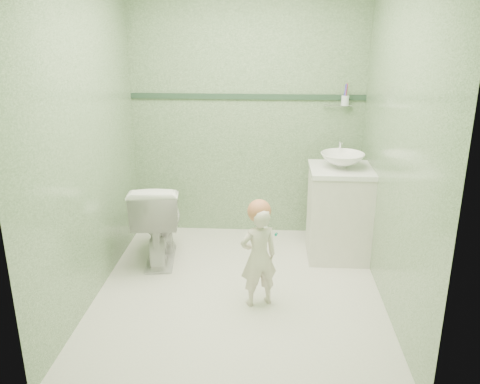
{
  "coord_description": "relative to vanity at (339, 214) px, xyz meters",
  "views": [
    {
      "loc": [
        0.22,
        -3.45,
        2.02
      ],
      "look_at": [
        0.0,
        0.15,
        0.78
      ],
      "focal_mm": 37.41,
      "sensor_mm": 36.0,
      "label": 1
    }
  ],
  "objects": [
    {
      "name": "ground",
      "position": [
        -0.84,
        -0.7,
        -0.4
      ],
      "size": [
        2.5,
        2.5,
        0.0
      ],
      "primitive_type": "plane",
      "color": "white",
      "rests_on": "ground"
    },
    {
      "name": "room_shell",
      "position": [
        -0.84,
        -0.7,
        0.8
      ],
      "size": [
        2.5,
        2.54,
        2.4
      ],
      "color": "gray",
      "rests_on": "ground"
    },
    {
      "name": "trim_stripe",
      "position": [
        -0.84,
        0.54,
        0.95
      ],
      "size": [
        2.2,
        0.02,
        0.05
      ],
      "primitive_type": "cube",
      "color": "#294432",
      "rests_on": "room_shell"
    },
    {
      "name": "vanity",
      "position": [
        0.0,
        0.0,
        0.0
      ],
      "size": [
        0.52,
        0.5,
        0.8
      ],
      "primitive_type": "cube",
      "color": "silver",
      "rests_on": "ground"
    },
    {
      "name": "counter",
      "position": [
        0.0,
        0.0,
        0.41
      ],
      "size": [
        0.54,
        0.52,
        0.04
      ],
      "primitive_type": "cube",
      "color": "white",
      "rests_on": "vanity"
    },
    {
      "name": "basin",
      "position": [
        0.0,
        0.0,
        0.49
      ],
      "size": [
        0.37,
        0.37,
        0.13
      ],
      "primitive_type": "imported",
      "color": "white",
      "rests_on": "counter"
    },
    {
      "name": "faucet",
      "position": [
        0.0,
        0.19,
        0.57
      ],
      "size": [
        0.03,
        0.13,
        0.18
      ],
      "color": "silver",
      "rests_on": "counter"
    },
    {
      "name": "cup_holder",
      "position": [
        0.05,
        0.48,
        0.93
      ],
      "size": [
        0.26,
        0.07,
        0.21
      ],
      "color": "silver",
      "rests_on": "room_shell"
    },
    {
      "name": "toilet",
      "position": [
        -1.58,
        -0.16,
        -0.03
      ],
      "size": [
        0.49,
        0.76,
        0.73
      ],
      "primitive_type": "imported",
      "rotation": [
        0.0,
        0.0,
        3.25
      ],
      "color": "white",
      "rests_on": "ground"
    },
    {
      "name": "toddler",
      "position": [
        -0.69,
        -0.86,
        -0.02
      ],
      "size": [
        0.33,
        0.27,
        0.77
      ],
      "primitive_type": "imported",
      "rotation": [
        0.0,
        0.0,
        3.52
      ],
      "color": "silver",
      "rests_on": "ground"
    },
    {
      "name": "hair_cap",
      "position": [
        -0.69,
        -0.83,
        0.33
      ],
      "size": [
        0.17,
        0.17,
        0.17
      ],
      "primitive_type": "sphere",
      "color": "#BE704A",
      "rests_on": "toddler"
    },
    {
      "name": "teal_toothbrush",
      "position": [
        -0.57,
        -0.94,
        0.21
      ],
      "size": [
        0.1,
        0.14,
        0.08
      ],
      "color": "#088871",
      "rests_on": "toddler"
    }
  ]
}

